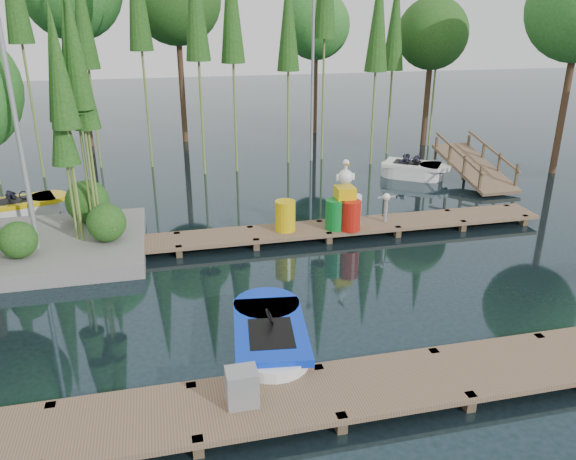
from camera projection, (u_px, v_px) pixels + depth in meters
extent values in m
plane|color=#1D2F37|center=(272.00, 283.00, 13.18)|extent=(90.00, 90.00, 0.00)
cube|color=brown|center=(329.00, 392.00, 9.01)|extent=(18.00, 1.50, 0.10)
cube|color=#4E3D2A|center=(53.00, 418.00, 8.73)|extent=(0.16, 0.16, 0.50)
cube|color=#4E3D2A|center=(199.00, 452.00, 8.05)|extent=(0.16, 0.16, 0.50)
cube|color=#4E3D2A|center=(192.00, 398.00, 9.19)|extent=(0.16, 0.16, 0.50)
cube|color=#4E3D2A|center=(341.00, 429.00, 8.51)|extent=(0.16, 0.16, 0.50)
cube|color=#4E3D2A|center=(318.00, 379.00, 9.65)|extent=(0.16, 0.16, 0.50)
cube|color=#4E3D2A|center=(469.00, 407.00, 8.97)|extent=(0.16, 0.16, 0.50)
cube|color=#4E3D2A|center=(433.00, 362.00, 10.11)|extent=(0.16, 0.16, 0.50)
cube|color=#4E3D2A|center=(537.00, 347.00, 10.57)|extent=(0.16, 0.16, 0.50)
cube|color=brown|center=(289.00, 231.00, 15.56)|extent=(15.00, 1.20, 0.10)
cube|color=#4E3D2A|center=(11.00, 271.00, 13.68)|extent=(0.16, 0.16, 0.50)
cube|color=#4E3D2A|center=(19.00, 255.00, 14.55)|extent=(0.16, 0.16, 0.50)
cube|color=#4E3D2A|center=(98.00, 263.00, 14.12)|extent=(0.16, 0.16, 0.50)
cube|color=#4E3D2A|center=(100.00, 248.00, 14.99)|extent=(0.16, 0.16, 0.50)
cube|color=#4E3D2A|center=(179.00, 255.00, 14.55)|extent=(0.16, 0.16, 0.50)
cube|color=#4E3D2A|center=(177.00, 241.00, 15.42)|extent=(0.16, 0.16, 0.50)
cube|color=#4E3D2A|center=(256.00, 248.00, 14.99)|extent=(0.16, 0.16, 0.50)
cube|color=#4E3D2A|center=(250.00, 235.00, 15.86)|extent=(0.16, 0.16, 0.50)
cube|color=#4E3D2A|center=(329.00, 241.00, 15.42)|extent=(0.16, 0.16, 0.50)
cube|color=#4E3D2A|center=(319.00, 229.00, 16.29)|extent=(0.16, 0.16, 0.50)
cube|color=#4E3D2A|center=(397.00, 235.00, 15.85)|extent=(0.16, 0.16, 0.50)
cube|color=#4E3D2A|center=(384.00, 223.00, 16.72)|extent=(0.16, 0.16, 0.50)
cube|color=#4E3D2A|center=(462.00, 229.00, 16.29)|extent=(0.16, 0.16, 0.50)
cube|color=#4E3D2A|center=(446.00, 218.00, 17.16)|extent=(0.16, 0.16, 0.50)
cube|color=#4E3D2A|center=(524.00, 223.00, 16.72)|extent=(0.16, 0.16, 0.50)
cube|color=#4E3D2A|center=(505.00, 213.00, 17.59)|extent=(0.16, 0.16, 0.50)
cube|color=slate|center=(22.00, 250.00, 14.55)|extent=(6.20, 4.20, 0.42)
sphere|color=#27571B|center=(18.00, 240.00, 13.44)|extent=(0.90, 0.90, 0.90)
sphere|color=#27571B|center=(87.00, 201.00, 15.68)|extent=(1.20, 1.20, 1.20)
sphere|color=#27571B|center=(106.00, 223.00, 14.40)|extent=(1.00, 1.00, 1.00)
cylinder|color=olive|center=(81.00, 136.00, 14.41)|extent=(0.07, 0.07, 5.93)
cone|color=#27571B|center=(69.00, 51.00, 13.66)|extent=(0.70, 0.70, 2.97)
cylinder|color=olive|center=(68.00, 143.00, 14.25)|extent=(0.07, 0.07, 5.66)
cone|color=#27571B|center=(56.00, 62.00, 13.52)|extent=(0.70, 0.70, 2.83)
cylinder|color=olive|center=(90.00, 149.00, 14.60)|extent=(0.07, 0.07, 5.22)
cone|color=#27571B|center=(81.00, 76.00, 13.94)|extent=(0.70, 0.70, 2.61)
cylinder|color=olive|center=(70.00, 151.00, 13.73)|extent=(0.07, 0.07, 5.53)
cone|color=#27571B|center=(59.00, 69.00, 13.03)|extent=(0.70, 0.70, 2.76)
cylinder|color=olive|center=(69.00, 180.00, 14.10)|extent=(0.07, 0.07, 4.01)
cone|color=#27571B|center=(61.00, 124.00, 13.58)|extent=(0.70, 0.70, 2.01)
cylinder|color=olive|center=(85.00, 133.00, 14.30)|extent=(0.07, 0.07, 6.11)
cone|color=#27571B|center=(73.00, 45.00, 13.53)|extent=(0.70, 0.70, 3.05)
cylinder|color=#452D1D|center=(566.00, 95.00, 21.06)|extent=(0.26, 0.26, 6.06)
cylinder|color=#452D1D|center=(428.00, 91.00, 25.86)|extent=(0.26, 0.26, 5.02)
sphere|color=#27571B|center=(433.00, 34.00, 24.94)|extent=(3.16, 3.16, 3.16)
cylinder|color=#452D1D|center=(315.00, 80.00, 28.57)|extent=(0.26, 0.26, 5.31)
sphere|color=#307529|center=(316.00, 25.00, 27.61)|extent=(3.34, 3.34, 3.34)
cylinder|color=#452D1D|center=(181.00, 73.00, 26.32)|extent=(0.26, 0.26, 6.46)
cylinder|color=#452D1D|center=(82.00, 71.00, 25.27)|extent=(0.26, 0.26, 6.85)
cylinder|color=olive|center=(22.00, 45.00, 19.78)|extent=(0.09, 0.09, 9.66)
cylinder|color=olive|center=(89.00, 70.00, 21.50)|extent=(0.09, 0.09, 7.69)
cone|color=#27571B|center=(81.00, 10.00, 20.72)|extent=(0.90, 0.90, 4.23)
cylinder|color=olive|center=(142.00, 52.00, 21.38)|extent=(0.09, 0.09, 8.99)
cylinder|color=olive|center=(199.00, 62.00, 20.45)|extent=(0.09, 0.09, 8.44)
cylinder|color=olive|center=(233.00, 64.00, 20.88)|extent=(0.09, 0.09, 8.22)
cylinder|color=olive|center=(288.00, 72.00, 22.31)|extent=(0.09, 0.09, 7.41)
cone|color=#27571B|center=(288.00, 16.00, 21.56)|extent=(0.90, 0.90, 4.07)
cylinder|color=olive|center=(324.00, 40.00, 22.41)|extent=(0.09, 0.09, 9.77)
cylinder|color=olive|center=(375.00, 72.00, 22.07)|extent=(0.09, 0.09, 7.40)
cone|color=#27571B|center=(378.00, 16.00, 21.32)|extent=(0.90, 0.90, 4.07)
cylinder|color=olive|center=(392.00, 71.00, 23.86)|extent=(0.09, 0.09, 7.14)
cone|color=#27571B|center=(395.00, 21.00, 23.13)|extent=(0.90, 0.90, 3.93)
cylinder|color=olive|center=(437.00, 51.00, 25.04)|extent=(0.09, 0.09, 8.61)
cylinder|color=gray|center=(16.00, 125.00, 12.99)|extent=(0.12, 0.12, 7.00)
cylinder|color=gray|center=(313.00, 76.00, 22.73)|extent=(0.12, 0.12, 7.00)
cube|color=brown|center=(474.00, 167.00, 20.79)|extent=(1.50, 3.94, 0.95)
cube|color=#4E3D2A|center=(480.00, 179.00, 19.18)|extent=(0.08, 0.08, 0.90)
cube|color=#4E3D2A|center=(464.00, 168.00, 20.13)|extent=(0.08, 0.08, 0.90)
cube|color=#4E3D2A|center=(449.00, 158.00, 21.09)|extent=(0.08, 0.08, 0.90)
cube|color=#4E3D2A|center=(436.00, 148.00, 22.05)|extent=(0.08, 0.08, 0.90)
cube|color=brown|center=(458.00, 152.00, 20.42)|extent=(0.06, 3.54, 0.83)
cube|color=#4E3D2A|center=(516.00, 177.00, 19.48)|extent=(0.08, 0.08, 0.90)
cube|color=#4E3D2A|center=(499.00, 166.00, 20.43)|extent=(0.08, 0.08, 0.90)
cube|color=#4E3D2A|center=(483.00, 156.00, 21.39)|extent=(0.08, 0.08, 0.90)
cube|color=#4E3D2A|center=(468.00, 146.00, 22.35)|extent=(0.08, 0.08, 0.90)
cube|color=brown|center=(493.00, 150.00, 20.72)|extent=(0.06, 3.54, 0.83)
cube|color=white|center=(270.00, 346.00, 10.33)|extent=(1.43, 1.44, 0.59)
cylinder|color=white|center=(268.00, 327.00, 10.92)|extent=(1.43, 1.43, 0.59)
cylinder|color=white|center=(273.00, 366.00, 9.73)|extent=(1.43, 1.43, 0.59)
cube|color=#082FCA|center=(270.00, 331.00, 10.21)|extent=(1.57, 2.37, 0.15)
cylinder|color=#082FCA|center=(267.00, 305.00, 11.08)|extent=(1.46, 1.46, 0.15)
cube|color=black|center=(271.00, 334.00, 9.99)|extent=(0.92, 1.15, 0.06)
torus|color=black|center=(269.00, 316.00, 10.28)|extent=(0.19, 0.31, 0.28)
cube|color=white|center=(21.00, 210.00, 17.40)|extent=(1.44, 1.43, 0.52)
cylinder|color=white|center=(41.00, 207.00, 17.67)|extent=(1.43, 1.43, 0.52)
cylinder|color=white|center=(1.00, 214.00, 17.12)|extent=(1.43, 1.43, 0.52)
cube|color=#DEB60B|center=(20.00, 202.00, 17.29)|extent=(2.24, 1.71, 0.13)
cylinder|color=#DEB60B|center=(48.00, 197.00, 17.69)|extent=(1.46, 1.46, 0.13)
cube|color=black|center=(13.00, 201.00, 17.18)|extent=(1.11, 0.96, 0.06)
torus|color=black|center=(24.00, 195.00, 17.29)|extent=(0.29, 0.22, 0.25)
imported|color=#1E1E2D|center=(10.00, 194.00, 17.08)|extent=(0.49, 0.42, 0.92)
cube|color=white|center=(412.00, 172.00, 21.50)|extent=(1.67, 1.66, 0.54)
cylinder|color=white|center=(427.00, 174.00, 21.28)|extent=(1.66, 1.66, 0.54)
cylinder|color=white|center=(396.00, 170.00, 21.71)|extent=(1.66, 1.66, 0.54)
cube|color=white|center=(412.00, 165.00, 21.39)|extent=(2.39, 2.19, 0.14)
cylinder|color=white|center=(435.00, 167.00, 21.08)|extent=(1.69, 1.69, 0.14)
cube|color=black|center=(407.00, 163.00, 21.44)|extent=(1.23, 1.17, 0.06)
torus|color=black|center=(417.00, 160.00, 21.26)|extent=(0.31, 0.28, 0.26)
imported|color=#1E1E2D|center=(406.00, 158.00, 21.39)|extent=(0.49, 0.47, 0.89)
imported|color=#1E1E2D|center=(417.00, 158.00, 21.58)|extent=(0.38, 0.36, 0.67)
cube|color=gray|center=(242.00, 387.00, 8.58)|extent=(0.48, 0.41, 0.59)
cylinder|color=#DEB60B|center=(285.00, 216.00, 15.37)|extent=(0.56, 0.56, 0.84)
cylinder|color=#0C7326|center=(336.00, 214.00, 15.49)|extent=(0.56, 0.56, 0.84)
cylinder|color=silver|center=(351.00, 209.00, 15.86)|extent=(0.56, 0.56, 0.84)
cylinder|color=#B9170D|center=(351.00, 215.00, 15.40)|extent=(0.56, 0.56, 0.84)
cube|color=#DEB60B|center=(345.00, 192.00, 15.42)|extent=(0.51, 0.51, 0.33)
sphere|color=white|center=(345.00, 177.00, 15.26)|extent=(0.41, 0.41, 0.41)
cylinder|color=white|center=(346.00, 169.00, 15.18)|extent=(0.09, 0.09, 0.28)
sphere|color=white|center=(346.00, 163.00, 15.12)|extent=(0.19, 0.19, 0.19)
cone|color=orange|center=(348.00, 165.00, 14.96)|extent=(0.09, 0.28, 0.09)
cube|color=white|center=(345.00, 177.00, 15.26)|extent=(0.51, 0.06, 0.17)
cylinder|color=gray|center=(386.00, 211.00, 16.04)|extent=(0.11, 0.11, 0.64)
sphere|color=white|center=(387.00, 197.00, 15.88)|extent=(0.21, 0.21, 0.21)
cube|color=gray|center=(387.00, 197.00, 15.88)|extent=(0.53, 0.04, 0.04)
cone|color=orange|center=(388.00, 198.00, 15.77)|extent=(0.04, 0.11, 0.04)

